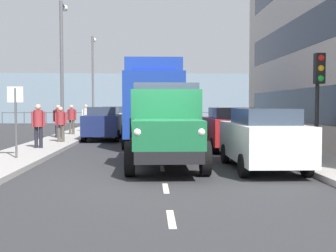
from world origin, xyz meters
The scene contains 21 objects.
ground_plane centered at (0.00, -9.37, 0.00)m, with size 80.00×80.00×0.00m, color #2D2D30.
sidewalk_left centered at (-4.80, -9.37, 0.07)m, with size 2.10×40.94×0.15m, color #9E9993.
sidewalk_right centered at (4.80, -9.37, 0.07)m, with size 2.10×40.94×0.15m, color #9E9993.
road_centreline_markings centered at (0.00, -9.48, 0.00)m, with size 0.12×37.82×0.01m.
sea_horizon centered at (0.00, -32.84, 2.50)m, with size 80.00×0.80×5.00m, color gray.
seawall_railing centered at (0.00, -29.24, 0.92)m, with size 28.08×0.08×1.20m.
truck_vintage_green centered at (-0.11, -1.83, 1.18)m, with size 2.17×5.64×2.43m.
lorry_cargo_blue centered at (0.20, -9.73, 2.08)m, with size 2.58×8.20×3.87m.
car_white_kerbside_near centered at (-2.80, -1.51, 0.90)m, with size 1.80×4.23×1.72m.
car_red_kerbside_1 centered at (-2.80, -6.62, 0.89)m, with size 1.79×4.05×1.72m.
car_navy_oppositeside_0 centered at (2.80, -11.93, 0.89)m, with size 1.83×4.11×1.72m.
car_silver_oppositeside_1 centered at (2.80, -18.37, 0.90)m, with size 1.84×4.34×1.72m.
pedestrian_couple_a centered at (4.70, -6.40, 1.15)m, with size 0.53×0.34×1.70m.
pedestrian_in_dark_coat centered at (4.41, -9.15, 1.08)m, with size 0.53×0.34×1.59m.
pedestrian_couple_b centered at (5.16, -12.02, 1.13)m, with size 0.53×0.34×1.67m.
pedestrian_by_lamp centered at (4.85, -14.12, 1.13)m, with size 0.53×0.34×1.67m.
pedestrian_near_railing centered at (4.45, -16.80, 1.15)m, with size 0.53×0.34×1.70m.
traffic_light_near centered at (-4.67, -2.22, 2.47)m, with size 0.28×0.41×3.20m.
lamp_post_promenade centered at (4.67, -10.90, 4.14)m, with size 0.32×1.14×6.73m.
lamp_post_far centered at (4.73, -22.41, 4.22)m, with size 0.32×1.14×6.88m.
street_sign centered at (4.57, -3.28, 1.68)m, with size 0.50×0.07×2.25m.
Camera 1 is at (0.32, 10.22, 1.82)m, focal length 45.31 mm.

